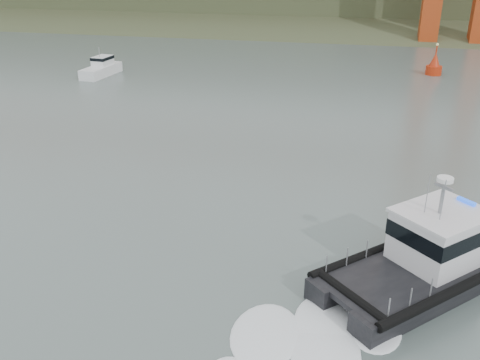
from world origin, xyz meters
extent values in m
plane|color=slate|center=(0.00, 0.00, 0.00)|extent=(400.00, 400.00, 0.00)
cube|color=#313C22|center=(0.00, 92.00, 0.00)|extent=(500.00, 44.72, 16.25)
cube|color=black|center=(10.41, 2.98, 0.46)|extent=(9.53, 9.53, 1.31)
cube|color=black|center=(12.50, 0.89, 0.46)|extent=(9.53, 9.53, 1.31)
cube|color=black|center=(11.07, 1.55, 0.99)|extent=(10.46, 10.46, 0.27)
cube|color=silver|center=(11.85, 2.33, 2.38)|extent=(5.11, 5.11, 2.52)
cube|color=black|center=(11.85, 2.33, 2.83)|extent=(5.21, 5.21, 0.82)
cube|color=silver|center=(11.85, 2.33, 3.72)|extent=(5.42, 5.42, 0.18)
cylinder|color=gray|center=(11.61, 2.09, 4.62)|extent=(0.18, 0.18, 1.97)
cylinder|color=white|center=(11.61, 2.09, 5.55)|extent=(0.77, 0.77, 0.20)
cube|color=silver|center=(-25.02, 40.62, 0.56)|extent=(2.93, 6.97, 1.36)
cube|color=silver|center=(-24.96, 41.18, 1.69)|extent=(2.07, 2.88, 1.36)
cube|color=black|center=(-24.96, 41.18, 2.15)|extent=(2.13, 2.94, 0.40)
cylinder|color=gray|center=(-25.02, 40.62, 2.94)|extent=(0.09, 0.09, 1.36)
cylinder|color=#AC260B|center=(16.65, 50.53, 0.45)|extent=(2.03, 2.03, 1.35)
cone|color=#AC260B|center=(16.65, 50.53, 1.81)|extent=(1.58, 1.58, 2.03)
cylinder|color=#AC260B|center=(16.65, 50.53, 3.16)|extent=(0.18, 0.18, 1.13)
sphere|color=#E5D87F|center=(16.65, 50.53, 3.84)|extent=(0.34, 0.34, 0.34)
camera|label=1|loc=(7.28, -22.02, 15.54)|focal=40.00mm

